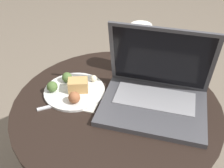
{
  "coord_description": "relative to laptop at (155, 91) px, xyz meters",
  "views": [
    {
      "loc": [
        0.26,
        -0.61,
        1.11
      ],
      "look_at": [
        -0.02,
        0.01,
        0.6
      ],
      "focal_mm": 42.0,
      "sensor_mm": 36.0,
      "label": 1
    }
  ],
  "objects": [
    {
      "name": "napkin",
      "position": [
        -0.25,
        -0.09,
        -0.05
      ],
      "size": [
        0.17,
        0.13,
        0.0
      ],
      "color": "silver",
      "rests_on": "table"
    },
    {
      "name": "beer_glass",
      "position": [
        -0.12,
        0.15,
        0.05
      ],
      "size": [
        0.08,
        0.08,
        0.2
      ],
      "color": "gold",
      "rests_on": "table"
    },
    {
      "name": "snack_plate",
      "position": [
        -0.28,
        -0.06,
        -0.04
      ],
      "size": [
        0.21,
        0.21,
        0.05
      ],
      "color": "silver",
      "rests_on": "table"
    },
    {
      "name": "laptop",
      "position": [
        0.0,
        0.0,
        0.0
      ],
      "size": [
        0.37,
        0.3,
        0.26
      ],
      "color": "#47474C",
      "rests_on": "table"
    },
    {
      "name": "fork",
      "position": [
        -0.26,
        -0.12,
        -0.05
      ],
      "size": [
        0.14,
        0.14,
        0.0
      ],
      "color": "silver",
      "rests_on": "table"
    },
    {
      "name": "table",
      "position": [
        -0.11,
        -0.05,
        -0.19
      ],
      "size": [
        0.7,
        0.7,
        0.53
      ],
      "color": "black",
      "rests_on": "ground_plane"
    }
  ]
}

